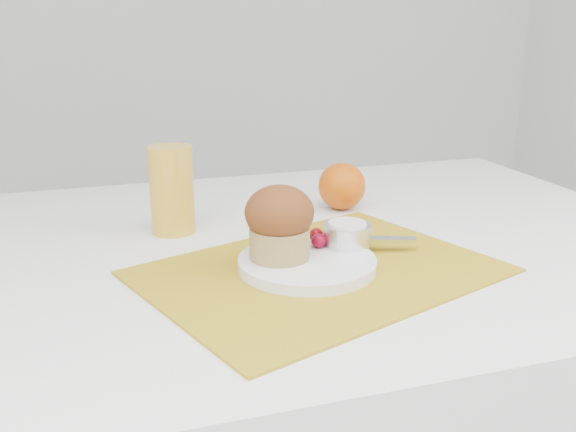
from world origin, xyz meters
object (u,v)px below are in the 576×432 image
object	(u,v)px
orange	(342,186)
juice_glass	(172,190)
plate	(307,263)
muffin	(279,222)

from	to	relation	value
orange	juice_glass	xyz separation A→B (m)	(-0.29, -0.03, 0.03)
orange	juice_glass	size ratio (longest dim) A/B	0.60
plate	muffin	bearing A→B (deg)	157.45
orange	muffin	xyz separation A→B (m)	(-0.18, -0.23, 0.03)
muffin	juice_glass	bearing A→B (deg)	118.69
juice_glass	muffin	world-z (taller)	juice_glass
plate	orange	world-z (taller)	orange
orange	muffin	bearing A→B (deg)	-127.96
orange	juice_glass	distance (m)	0.29
juice_glass	muffin	distance (m)	0.22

